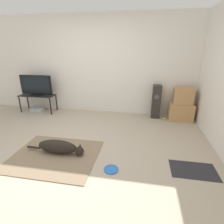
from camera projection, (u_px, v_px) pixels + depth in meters
ground_plane at (71, 149)px, 3.18m from camera, size 12.00×12.00×0.00m
wall_back at (98, 66)px, 4.67m from camera, size 8.00×0.06×2.55m
area_rug at (55, 155)px, 2.98m from camera, size 1.44×1.18×0.01m
dog at (59, 147)px, 3.00m from camera, size 1.05×0.21×0.24m
frisbee at (111, 169)px, 2.63m from camera, size 0.22×0.22×0.03m
cardboard_box_lower at (181, 112)px, 4.40m from camera, size 0.59×0.37×0.43m
cardboard_box_upper at (183, 96)px, 4.27m from camera, size 0.46×0.29×0.40m
floor_speaker at (156, 102)px, 4.49m from camera, size 0.22×0.22×0.86m
tv_stand at (38, 97)px, 4.93m from camera, size 0.98×0.41×0.48m
tv at (36, 85)px, 4.82m from camera, size 0.91×0.20×0.55m
tennis_ball_by_boxes at (156, 117)px, 4.56m from camera, size 0.07×0.07×0.07m
tennis_ball_near_speaker at (164, 119)px, 4.43m from camera, size 0.07×0.07×0.07m
game_console at (38, 109)px, 5.10m from camera, size 0.33×0.24×0.09m
door_mat at (193, 170)px, 2.63m from camera, size 0.67×0.43×0.01m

